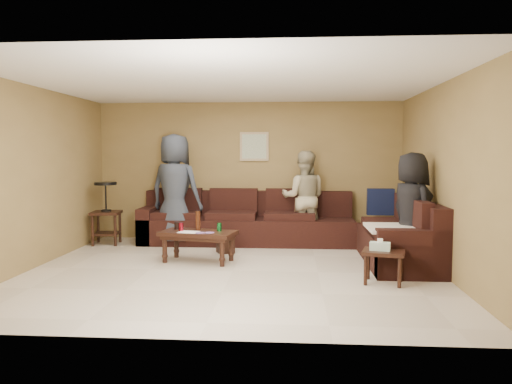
% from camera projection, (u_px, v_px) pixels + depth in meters
% --- Properties ---
extents(room, '(5.60, 5.50, 2.50)m').
position_uv_depth(room, '(232.00, 147.00, 6.58)').
color(room, beige).
rests_on(room, ground).
extents(sectional_sofa, '(4.65, 2.90, 0.97)m').
position_uv_depth(sectional_sofa, '(293.00, 230.00, 8.13)').
color(sectional_sofa, black).
rests_on(sectional_sofa, ground).
extents(coffee_table, '(1.16, 0.75, 0.73)m').
position_uv_depth(coffee_table, '(198.00, 236.00, 7.25)').
color(coffee_table, black).
rests_on(coffee_table, ground).
extents(end_table_left, '(0.53, 0.53, 1.08)m').
position_uv_depth(end_table_left, '(106.00, 212.00, 8.63)').
color(end_table_left, black).
rests_on(end_table_left, ground).
extents(side_table_right, '(0.57, 0.51, 0.55)m').
position_uv_depth(side_table_right, '(383.00, 254.00, 6.03)').
color(side_table_right, black).
rests_on(side_table_right, ground).
extents(waste_bin, '(0.32, 0.32, 0.29)m').
position_uv_depth(waste_bin, '(225.00, 244.00, 7.92)').
color(waste_bin, black).
rests_on(waste_bin, ground).
extents(wall_art, '(0.52, 0.04, 0.52)m').
position_uv_depth(wall_art, '(254.00, 147.00, 9.03)').
color(wall_art, tan).
rests_on(wall_art, ground).
extents(person_left, '(1.07, 0.85, 1.91)m').
position_uv_depth(person_left, '(175.00, 190.00, 8.57)').
color(person_left, '#2E3440').
rests_on(person_left, ground).
extents(person_middle, '(0.83, 0.66, 1.62)m').
position_uv_depth(person_middle, '(304.00, 198.00, 8.65)').
color(person_middle, tan).
rests_on(person_middle, ground).
extents(person_right, '(0.77, 0.91, 1.59)m').
position_uv_depth(person_right, '(412.00, 210.00, 6.86)').
color(person_right, black).
rests_on(person_right, ground).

